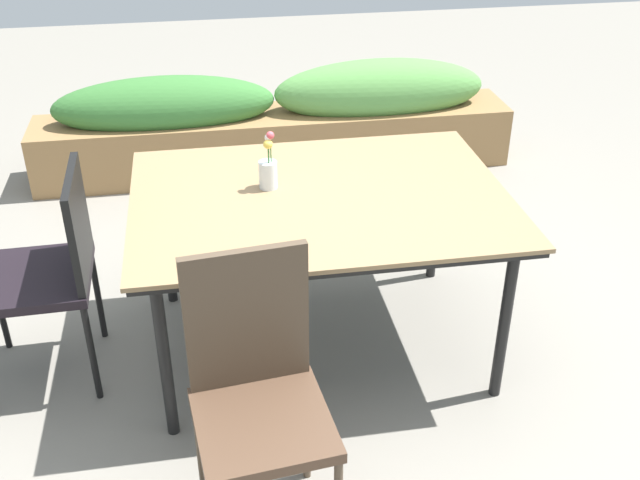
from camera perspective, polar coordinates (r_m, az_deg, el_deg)
ground_plane at (r=3.47m, az=1.32°, el=-8.38°), size 12.00×12.00×0.00m
dining_table at (r=3.14m, az=0.00°, el=2.54°), size 1.54×1.13×0.76m
chair_end_left at (r=3.26m, az=-19.57°, el=-1.72°), size 0.47×0.47×0.92m
chair_near_left at (r=2.44m, az=-4.76°, el=-10.84°), size 0.46×0.46×1.00m
flower_vase at (r=3.15m, az=-3.90°, el=5.27°), size 0.08×0.08×0.25m
planter_box at (r=5.04m, az=-3.21°, el=8.84°), size 3.09×0.46×0.71m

